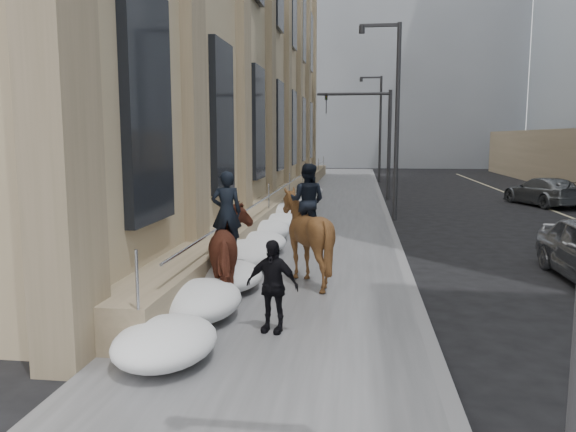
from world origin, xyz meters
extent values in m
plane|color=black|center=(0.00, 0.00, 0.00)|extent=(140.00, 140.00, 0.00)
cube|color=#4D4D50|center=(0.00, 10.00, 0.06)|extent=(5.00, 80.00, 0.12)
cube|color=slate|center=(2.62, 10.00, 0.06)|extent=(0.24, 80.00, 0.12)
cube|color=tan|center=(-5.30, 20.00, 9.00)|extent=(5.00, 44.00, 18.00)
cube|color=#7A6B4F|center=(-2.25, 20.00, 0.45)|extent=(1.10, 44.00, 0.90)
cylinder|color=silver|center=(-1.80, 20.00, 1.35)|extent=(0.06, 42.00, 0.06)
cube|color=#7A6B4F|center=(-2.85, 10.00, 8.10)|extent=(0.70, 1.20, 16.20)
cube|color=black|center=(-2.70, 13.00, 4.00)|extent=(0.20, 2.20, 4.50)
cube|color=slate|center=(4.00, 60.00, 14.00)|extent=(30.00, 12.00, 28.00)
cube|color=gray|center=(-6.00, 72.00, 10.00)|extent=(24.00, 12.00, 20.00)
cylinder|color=#2D2D30|center=(2.90, 14.00, 4.00)|extent=(0.18, 0.18, 8.00)
cube|color=#2D2D30|center=(2.10, 14.00, 7.90)|extent=(1.60, 0.15, 0.12)
cylinder|color=#2D2D30|center=(1.40, 14.00, 7.75)|extent=(0.24, 0.24, 0.30)
cylinder|color=#2D2D30|center=(2.90, 34.00, 4.00)|extent=(0.18, 0.18, 8.00)
cube|color=#2D2D30|center=(2.10, 34.00, 7.90)|extent=(1.60, 0.15, 0.12)
cylinder|color=#2D2D30|center=(1.40, 34.00, 7.75)|extent=(0.24, 0.24, 0.30)
cylinder|color=#2D2D30|center=(3.00, 22.00, 3.00)|extent=(0.20, 0.20, 6.00)
cylinder|color=#2D2D30|center=(1.00, 22.00, 5.80)|extent=(4.00, 0.16, 0.16)
imported|color=black|center=(-0.50, 22.00, 5.30)|extent=(0.18, 0.22, 1.10)
ellipsoid|color=white|center=(-1.45, 0.00, 0.46)|extent=(1.50, 2.10, 0.68)
ellipsoid|color=white|center=(-1.40, 4.00, 0.48)|extent=(1.60, 2.20, 0.72)
ellipsoid|color=white|center=(-1.50, 8.00, 0.44)|extent=(1.40, 2.00, 0.64)
ellipsoid|color=white|center=(-1.35, 12.00, 0.50)|extent=(1.70, 2.30, 0.76)
ellipsoid|color=white|center=(-1.45, 16.00, 0.45)|extent=(1.50, 2.10, 0.66)
imported|color=#4C2216|center=(-1.16, 1.50, 1.07)|extent=(1.62, 2.46, 1.91)
imported|color=black|center=(-1.16, 1.65, 1.88)|extent=(0.72, 0.57, 1.72)
imported|color=#442913|center=(0.22, 2.89, 1.18)|extent=(2.06, 2.23, 2.13)
imported|color=black|center=(0.22, 3.04, 1.98)|extent=(0.95, 0.80, 1.72)
imported|color=black|center=(-0.03, -0.51, 0.92)|extent=(1.00, 0.58, 1.60)
imported|color=#5A5E62|center=(10.66, 20.02, 0.71)|extent=(3.38, 5.29, 1.43)
camera|label=1|loc=(1.42, -9.68, 3.43)|focal=35.00mm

